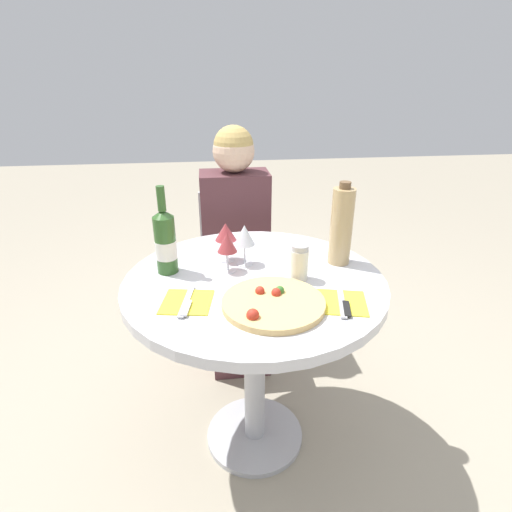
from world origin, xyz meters
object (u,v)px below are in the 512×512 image
Objects in this scene: dining_table at (255,311)px; seated_diner at (237,259)px; wine_bottle at (165,242)px; tall_carafe at (341,226)px; chair_behind_diner at (236,271)px; pizza_large at (273,303)px.

dining_table is 0.76× the size of seated_diner.
wine_bottle is 1.02× the size of tall_carafe.
wine_bottle is (-0.29, -0.53, 0.32)m from seated_diner.
chair_behind_diner is at bearing -90.00° from seated_diner.
dining_table is at bearing 91.33° from seated_diner.
pizza_large is 1.03× the size of tall_carafe.
seated_diner is at bearing 122.97° from tall_carafe.
wine_bottle is 0.63m from tall_carafe.
wine_bottle reaches higher than chair_behind_diner.
chair_behind_diner reaches higher than pizza_large.
seated_diner is at bearing 61.52° from wine_bottle.
seated_diner is 0.68m from wine_bottle.
dining_table is 2.96× the size of tall_carafe.
dining_table is 0.40m from wine_bottle.
chair_behind_diner is 1.00m from pizza_large.
seated_diner is 3.84× the size of wine_bottle.
chair_behind_diner is 0.88m from tall_carafe.
pizza_large is (0.05, -0.94, 0.35)m from chair_behind_diner.
seated_diner is 3.79× the size of pizza_large.
pizza_large is 0.43m from tall_carafe.
chair_behind_diner reaches higher than dining_table.
tall_carafe is at bearing 14.88° from dining_table.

